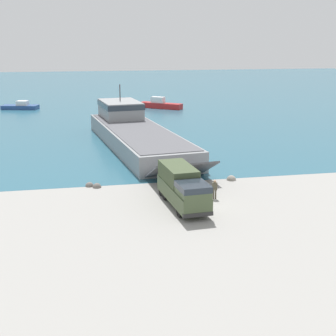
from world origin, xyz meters
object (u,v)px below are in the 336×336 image
Objects in this scene: moored_boat_b at (160,104)px; cargo_crate at (199,204)px; soldier_on_ramp at (215,188)px; military_truck at (183,187)px; landing_craft at (134,131)px; moored_boat_a at (21,106)px.

cargo_crate is at bearing 30.96° from moored_boat_b.
cargo_crate is at bearing 148.96° from soldier_on_ramp.
moored_boat_b is (8.56, 57.87, -0.87)m from military_truck.
soldier_on_ramp is (3.97, -23.89, -0.72)m from landing_craft.
landing_craft is at bearing 94.60° from cargo_crate.
moored_boat_a is 65.91m from cargo_crate.
military_truck is 0.95× the size of moored_boat_b.
moored_boat_a is at bearing -167.63° from military_truck.
military_truck is at bearing 125.04° from soldier_on_ramp.
soldier_on_ramp is 0.20× the size of moored_boat_b.
soldier_on_ramp is at bearing -87.68° from landing_craft.
landing_craft is 25.02m from military_truck.
moored_boat_b is at bearing 66.83° from landing_craft.
moored_boat_b is 10.81× the size of cargo_crate.
soldier_on_ramp is at bearing 32.62° from moored_boat_b.
military_truck reaches higher than moored_boat_a.
moored_boat_a is 9.77× the size of cargo_crate.
military_truck is 3.33m from soldier_on_ramp.
landing_craft reaches higher than moored_boat_b.
landing_craft is 43.97× the size of cargo_crate.
cargo_crate is (-1.90, -1.83, -0.64)m from soldier_on_ramp.
cargo_crate is (-7.39, -58.59, -0.44)m from moored_boat_b.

